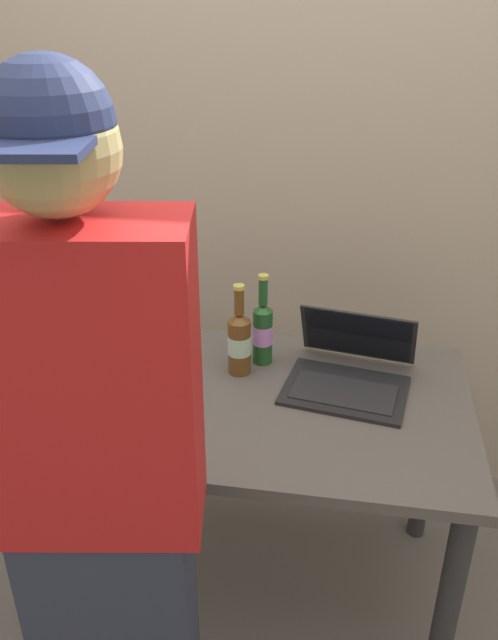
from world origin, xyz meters
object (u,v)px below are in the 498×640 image
at_px(laptop, 349,371).
at_px(coffee_mug, 167,393).
at_px(beer_bottle_brown, 239,341).
at_px(beer_bottle_amber, 263,331).
at_px(person_figure, 102,511).

height_order(laptop, coffee_mug, laptop).
distance_m(beer_bottle_brown, beer_bottle_amber, 0.09).
xyz_separation_m(person_figure, coffee_mug, (-0.03, 0.56, -0.09)).
xyz_separation_m(beer_bottle_brown, beer_bottle_amber, (0.06, 0.07, 0.00)).
bearing_deg(beer_bottle_brown, coffee_mug, -125.76).
relative_size(laptop, beer_bottle_brown, 1.38).
relative_size(beer_bottle_brown, person_figure, 0.17).
relative_size(beer_bottle_brown, coffee_mug, 2.41).
relative_size(beer_bottle_amber, coffee_mug, 2.46).
bearing_deg(coffee_mug, person_figure, -86.76).
height_order(beer_bottle_amber, person_figure, person_figure).
bearing_deg(laptop, person_figure, -121.06).
xyz_separation_m(beer_bottle_amber, coffee_mug, (-0.23, -0.30, -0.06)).
height_order(person_figure, coffee_mug, person_figure).
bearing_deg(coffee_mug, beer_bottle_amber, 53.15).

